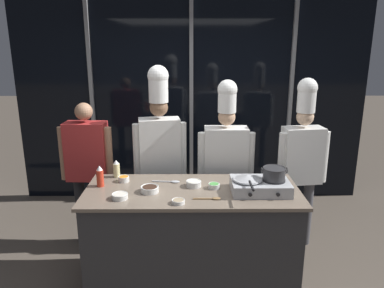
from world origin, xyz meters
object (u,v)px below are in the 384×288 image
at_px(squeeze_bottle_chili, 100,176).
at_px(chef_line, 302,154).
at_px(frying_pan, 247,177).
at_px(chef_sous, 226,156).
at_px(prep_bowl_carrots, 124,179).
at_px(person_guest, 88,162).
at_px(prep_bowl_scallions, 214,186).
at_px(stock_pot, 274,173).
at_px(prep_bowl_garlic, 194,183).
at_px(serving_spoon_solid, 172,182).
at_px(squeeze_bottle_oil, 116,169).
at_px(prep_bowl_mushrooms, 178,201).
at_px(serving_spoon_slotted, 212,199).
at_px(chef_head, 160,146).
at_px(prep_bowl_onion, 120,196).
at_px(portable_stove, 260,186).
at_px(prep_bowl_soy_glaze, 150,189).

distance_m(squeeze_bottle_chili, chef_line, 2.07).
bearing_deg(frying_pan, chef_sous, 99.98).
height_order(prep_bowl_carrots, person_guest, person_guest).
bearing_deg(prep_bowl_scallions, squeeze_bottle_chili, 177.00).
height_order(stock_pot, chef_line, chef_line).
bearing_deg(frying_pan, prep_bowl_carrots, 167.11).
bearing_deg(prep_bowl_carrots, stock_pot, -10.55).
distance_m(frying_pan, chef_sous, 0.71).
bearing_deg(prep_bowl_garlic, stock_pot, -10.23).
bearing_deg(serving_spoon_solid, squeeze_bottle_oil, 164.98).
distance_m(stock_pot, prep_bowl_mushrooms, 0.87).
bearing_deg(prep_bowl_carrots, prep_bowl_mushrooms, -43.04).
bearing_deg(serving_spoon_slotted, chef_head, 119.42).
height_order(prep_bowl_mushrooms, prep_bowl_onion, prep_bowl_onion).
height_order(squeeze_bottle_chili, person_guest, person_guest).
distance_m(portable_stove, prep_bowl_carrots, 1.26).
height_order(frying_pan, prep_bowl_carrots, frying_pan).
relative_size(prep_bowl_garlic, person_guest, 0.09).
bearing_deg(prep_bowl_scallions, prep_bowl_mushrooms, -134.03).
xyz_separation_m(squeeze_bottle_chili, squeeze_bottle_oil, (0.10, 0.24, -0.01)).
relative_size(serving_spoon_slotted, chef_head, 0.12).
bearing_deg(squeeze_bottle_oil, chef_head, 42.66).
relative_size(frying_pan, squeeze_bottle_oil, 2.62).
bearing_deg(stock_pot, squeeze_bottle_chili, 175.00).
bearing_deg(chef_sous, chef_line, -179.21).
distance_m(squeeze_bottle_oil, prep_bowl_soy_glaze, 0.52).
distance_m(prep_bowl_soy_glaze, chef_sous, 1.01).
bearing_deg(squeeze_bottle_chili, prep_bowl_garlic, -0.64).
relative_size(portable_stove, chef_head, 0.25).
height_order(portable_stove, stock_pot, stock_pot).
height_order(prep_bowl_carrots, prep_bowl_mushrooms, prep_bowl_carrots).
relative_size(serving_spoon_solid, chef_sous, 0.14).
bearing_deg(squeeze_bottle_oil, prep_bowl_carrots, -53.81).
distance_m(stock_pot, serving_spoon_slotted, 0.59).
distance_m(prep_bowl_onion, chef_line, 1.95).
relative_size(portable_stove, squeeze_bottle_oil, 2.89).
relative_size(portable_stove, chef_line, 0.27).
height_order(prep_bowl_onion, serving_spoon_solid, prep_bowl_onion).
xyz_separation_m(portable_stove, prep_bowl_scallions, (-0.40, 0.08, -0.03)).
distance_m(portable_stove, prep_bowl_garlic, 0.59).
relative_size(prep_bowl_carrots, person_guest, 0.06).
bearing_deg(chef_sous, prep_bowl_carrots, 24.07).
bearing_deg(stock_pot, person_guest, 157.90).
distance_m(squeeze_bottle_chili, prep_bowl_scallions, 1.03).
bearing_deg(prep_bowl_onion, prep_bowl_soy_glaze, 31.08).
height_order(squeeze_bottle_oil, prep_bowl_scallions, squeeze_bottle_oil).
distance_m(squeeze_bottle_chili, chef_head, 0.78).
relative_size(frying_pan, serving_spoon_solid, 1.72).
distance_m(squeeze_bottle_oil, chef_line, 1.91).
bearing_deg(prep_bowl_soy_glaze, prep_bowl_onion, -148.92).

